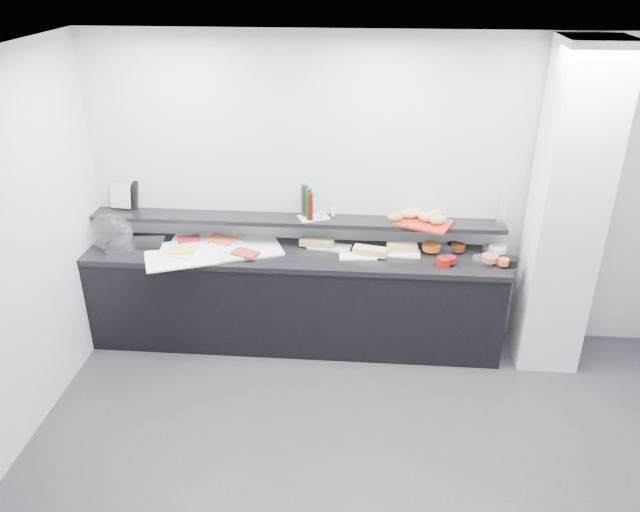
# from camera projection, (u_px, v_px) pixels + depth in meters

# --- Properties ---
(ground) EXTENTS (5.00, 5.00, 0.00)m
(ground) POSITION_uv_depth(u_px,v_px,m) (369.00, 486.00, 4.19)
(ground) COLOR #2D2D30
(ground) RESTS_ON ground
(back_wall) EXTENTS (5.00, 0.02, 2.70)m
(back_wall) POSITION_uv_depth(u_px,v_px,m) (377.00, 194.00, 5.39)
(back_wall) COLOR #B8BBC0
(back_wall) RESTS_ON ground
(ceiling) EXTENTS (5.00, 5.00, 0.00)m
(ceiling) POSITION_uv_depth(u_px,v_px,m) (388.00, 75.00, 3.00)
(ceiling) COLOR white
(ceiling) RESTS_ON back_wall
(column) EXTENTS (0.50, 0.50, 2.70)m
(column) POSITION_uv_depth(u_px,v_px,m) (566.00, 215.00, 4.96)
(column) COLOR silver
(column) RESTS_ON ground
(buffet_cabinet) EXTENTS (3.60, 0.60, 0.85)m
(buffet_cabinet) POSITION_uv_depth(u_px,v_px,m) (295.00, 300.00, 5.58)
(buffet_cabinet) COLOR black
(buffet_cabinet) RESTS_ON ground
(counter_top) EXTENTS (3.62, 0.62, 0.05)m
(counter_top) POSITION_uv_depth(u_px,v_px,m) (294.00, 255.00, 5.38)
(counter_top) COLOR black
(counter_top) RESTS_ON buffet_cabinet
(wall_shelf) EXTENTS (3.60, 0.25, 0.04)m
(wall_shelf) POSITION_uv_depth(u_px,v_px,m) (295.00, 220.00, 5.42)
(wall_shelf) COLOR black
(wall_shelf) RESTS_ON back_wall
(cloche_base) EXTENTS (0.50, 0.37, 0.04)m
(cloche_base) POSITION_uv_depth(u_px,v_px,m) (137.00, 245.00, 5.45)
(cloche_base) COLOR silver
(cloche_base) RESTS_ON counter_top
(cloche_dome) EXTENTS (0.42, 0.30, 0.34)m
(cloche_dome) POSITION_uv_depth(u_px,v_px,m) (110.00, 232.00, 5.45)
(cloche_dome) COLOR silver
(cloche_dome) RESTS_ON cloche_base
(linen_runner) EXTENTS (1.27, 0.94, 0.01)m
(linen_runner) POSITION_uv_depth(u_px,v_px,m) (213.00, 250.00, 5.40)
(linen_runner) COLOR white
(linen_runner) RESTS_ON counter_top
(platter_meat_a) EXTENTS (0.35, 0.24, 0.01)m
(platter_meat_a) POSITION_uv_depth(u_px,v_px,m) (192.00, 239.00, 5.57)
(platter_meat_a) COLOR white
(platter_meat_a) RESTS_ON linen_runner
(food_meat_a) EXTENTS (0.22, 0.18, 0.02)m
(food_meat_a) POSITION_uv_depth(u_px,v_px,m) (189.00, 239.00, 5.53)
(food_meat_a) COLOR maroon
(food_meat_a) RESTS_ON platter_meat_a
(platter_salmon) EXTENTS (0.32, 0.23, 0.01)m
(platter_salmon) POSITION_uv_depth(u_px,v_px,m) (226.00, 240.00, 5.54)
(platter_salmon) COLOR silver
(platter_salmon) RESTS_ON linen_runner
(food_salmon) EXTENTS (0.28, 0.22, 0.02)m
(food_salmon) POSITION_uv_depth(u_px,v_px,m) (221.00, 239.00, 5.52)
(food_salmon) COLOR #CF582A
(food_salmon) RESTS_ON platter_salmon
(platter_cheese) EXTENTS (0.32, 0.25, 0.01)m
(platter_cheese) POSITION_uv_depth(u_px,v_px,m) (180.00, 252.00, 5.32)
(platter_cheese) COLOR white
(platter_cheese) RESTS_ON linen_runner
(food_cheese) EXTENTS (0.23, 0.16, 0.02)m
(food_cheese) POSITION_uv_depth(u_px,v_px,m) (182.00, 250.00, 5.32)
(food_cheese) COLOR #F0CC5D
(food_cheese) RESTS_ON platter_cheese
(platter_meat_b) EXTENTS (0.33, 0.28, 0.01)m
(platter_meat_b) POSITION_uv_depth(u_px,v_px,m) (236.00, 255.00, 5.27)
(platter_meat_b) COLOR silver
(platter_meat_b) RESTS_ON linen_runner
(food_meat_b) EXTENTS (0.25, 0.21, 0.02)m
(food_meat_b) POSITION_uv_depth(u_px,v_px,m) (245.00, 253.00, 5.26)
(food_meat_b) COLOR maroon
(food_meat_b) RESTS_ON platter_meat_b
(sandwich_plate_left) EXTENTS (0.39, 0.21, 0.01)m
(sandwich_plate_left) POSITION_uv_depth(u_px,v_px,m) (330.00, 247.00, 5.45)
(sandwich_plate_left) COLOR silver
(sandwich_plate_left) RESTS_ON counter_top
(sandwich_food_left) EXTENTS (0.30, 0.16, 0.06)m
(sandwich_food_left) POSITION_uv_depth(u_px,v_px,m) (317.00, 242.00, 5.45)
(sandwich_food_left) COLOR tan
(sandwich_food_left) RESTS_ON sandwich_plate_left
(tongs_left) EXTENTS (0.15, 0.06, 0.01)m
(tongs_left) POSITION_uv_depth(u_px,v_px,m) (328.00, 249.00, 5.38)
(tongs_left) COLOR #B8BABF
(tongs_left) RESTS_ON sandwich_plate_left
(sandwich_plate_mid) EXTENTS (0.33, 0.16, 0.01)m
(sandwich_plate_mid) POSITION_uv_depth(u_px,v_px,m) (358.00, 256.00, 5.29)
(sandwich_plate_mid) COLOR white
(sandwich_plate_mid) RESTS_ON counter_top
(sandwich_food_mid) EXTENTS (0.30, 0.17, 0.06)m
(sandwich_food_mid) POSITION_uv_depth(u_px,v_px,m) (370.00, 251.00, 5.29)
(sandwich_food_mid) COLOR tan
(sandwich_food_mid) RESTS_ON sandwich_plate_mid
(tongs_mid) EXTENTS (0.16, 0.01, 0.01)m
(tongs_mid) POSITION_uv_depth(u_px,v_px,m) (371.00, 258.00, 5.24)
(tongs_mid) COLOR silver
(tongs_mid) RESTS_ON sandwich_plate_mid
(sandwich_plate_right) EXTENTS (0.38, 0.17, 0.01)m
(sandwich_plate_right) POSITION_uv_depth(u_px,v_px,m) (398.00, 253.00, 5.35)
(sandwich_plate_right) COLOR white
(sandwich_plate_right) RESTS_ON counter_top
(sandwich_food_right) EXTENTS (0.26, 0.12, 0.06)m
(sandwich_food_right) POSITION_uv_depth(u_px,v_px,m) (402.00, 247.00, 5.36)
(sandwich_food_right) COLOR tan
(sandwich_food_right) RESTS_ON sandwich_plate_right
(tongs_right) EXTENTS (0.16, 0.01, 0.01)m
(tongs_right) POSITION_uv_depth(u_px,v_px,m) (398.00, 253.00, 5.31)
(tongs_right) COLOR silver
(tongs_right) RESTS_ON sandwich_plate_right
(bowl_glass_fruit) EXTENTS (0.19, 0.19, 0.07)m
(bowl_glass_fruit) POSITION_uv_depth(u_px,v_px,m) (445.00, 249.00, 5.35)
(bowl_glass_fruit) COLOR silver
(bowl_glass_fruit) RESTS_ON counter_top
(fill_glass_fruit) EXTENTS (0.20, 0.20, 0.05)m
(fill_glass_fruit) POSITION_uv_depth(u_px,v_px,m) (431.00, 247.00, 5.36)
(fill_glass_fruit) COLOR #CE5A1C
(fill_glass_fruit) RESTS_ON bowl_glass_fruit
(bowl_black_jam) EXTENTS (0.15, 0.15, 0.07)m
(bowl_black_jam) POSITION_uv_depth(u_px,v_px,m) (454.00, 248.00, 5.38)
(bowl_black_jam) COLOR black
(bowl_black_jam) RESTS_ON counter_top
(fill_black_jam) EXTENTS (0.15, 0.15, 0.05)m
(fill_black_jam) POSITION_uv_depth(u_px,v_px,m) (458.00, 247.00, 5.36)
(fill_black_jam) COLOR #531E0B
(fill_black_jam) RESTS_ON bowl_black_jam
(bowl_glass_cream) EXTENTS (0.17, 0.17, 0.07)m
(bowl_glass_cream) POSITION_uv_depth(u_px,v_px,m) (491.00, 250.00, 5.34)
(bowl_glass_cream) COLOR white
(bowl_glass_cream) RESTS_ON counter_top
(fill_glass_cream) EXTENTS (0.16, 0.16, 0.05)m
(fill_glass_cream) POSITION_uv_depth(u_px,v_px,m) (498.00, 249.00, 5.33)
(fill_glass_cream) COLOR white
(fill_glass_cream) RESTS_ON bowl_glass_cream
(bowl_red_jam) EXTENTS (0.15, 0.15, 0.07)m
(bowl_red_jam) POSITION_uv_depth(u_px,v_px,m) (444.00, 262.00, 5.13)
(bowl_red_jam) COLOR maroon
(bowl_red_jam) RESTS_ON counter_top
(fill_red_jam) EXTENTS (0.13, 0.13, 0.05)m
(fill_red_jam) POSITION_uv_depth(u_px,v_px,m) (450.00, 260.00, 5.14)
(fill_red_jam) COLOR #580C0F
(fill_red_jam) RESTS_ON bowl_red_jam
(bowl_glass_salmon) EXTENTS (0.19, 0.19, 0.07)m
(bowl_glass_salmon) POSITION_uv_depth(u_px,v_px,m) (482.00, 262.00, 5.13)
(bowl_glass_salmon) COLOR silver
(bowl_glass_salmon) RESTS_ON counter_top
(fill_glass_salmon) EXTENTS (0.13, 0.13, 0.05)m
(fill_glass_salmon) POSITION_uv_depth(u_px,v_px,m) (490.00, 258.00, 5.17)
(fill_glass_salmon) COLOR #DC5535
(fill_glass_salmon) RESTS_ON bowl_glass_salmon
(bowl_black_fruit) EXTENTS (0.14, 0.14, 0.07)m
(bowl_black_fruit) POSITION_uv_depth(u_px,v_px,m) (511.00, 262.00, 5.13)
(bowl_black_fruit) COLOR black
(bowl_black_fruit) RESTS_ON counter_top
(fill_black_fruit) EXTENTS (0.12, 0.12, 0.05)m
(fill_black_fruit) POSITION_uv_depth(u_px,v_px,m) (504.00, 262.00, 5.11)
(fill_black_fruit) COLOR #CF521C
(fill_black_fruit) RESTS_ON bowl_black_fruit
(framed_print) EXTENTS (0.20, 0.13, 0.26)m
(framed_print) POSITION_uv_depth(u_px,v_px,m) (129.00, 194.00, 5.58)
(framed_print) COLOR black
(framed_print) RESTS_ON wall_shelf
(print_art) EXTENTS (0.19, 0.07, 0.22)m
(print_art) POSITION_uv_depth(u_px,v_px,m) (120.00, 196.00, 5.54)
(print_art) COLOR #D3A698
(print_art) RESTS_ON framed_print
(condiment_tray) EXTENTS (0.30, 0.24, 0.01)m
(condiment_tray) POSITION_uv_depth(u_px,v_px,m) (314.00, 217.00, 5.41)
(condiment_tray) COLOR silver
(condiment_tray) RESTS_ON wall_shelf
(bottle_green_a) EXTENTS (0.07, 0.07, 0.26)m
(bottle_green_a) POSITION_uv_depth(u_px,v_px,m) (309.00, 203.00, 5.34)
(bottle_green_a) COLOR #0F370F
(bottle_green_a) RESTS_ON condiment_tray
(bottle_brown) EXTENTS (0.07, 0.07, 0.24)m
(bottle_brown) POSITION_uv_depth(u_px,v_px,m) (310.00, 206.00, 5.30)
(bottle_brown) COLOR #37110A
(bottle_brown) RESTS_ON condiment_tray
(bottle_green_b) EXTENTS (0.08, 0.08, 0.28)m
(bottle_green_b) POSITION_uv_depth(u_px,v_px,m) (305.00, 200.00, 5.38)
(bottle_green_b) COLOR black
(bottle_green_b) RESTS_ON condiment_tray
(bottle_hot) EXTENTS (0.04, 0.04, 0.18)m
(bottle_hot) POSITION_uv_depth(u_px,v_px,m) (310.00, 208.00, 5.36)
(bottle_hot) COLOR #BB3C0D
(bottle_hot) RESTS_ON condiment_tray
(shaker_salt) EXTENTS (0.04, 0.04, 0.07)m
(shaker_salt) POSITION_uv_depth(u_px,v_px,m) (333.00, 212.00, 5.41)
(shaker_salt) COLOR white
(shaker_salt) RESTS_ON condiment_tray
(shaker_pepper) EXTENTS (0.04, 0.04, 0.07)m
(shaker_pepper) POSITION_uv_depth(u_px,v_px,m) (322.00, 215.00, 5.36)
(shaker_pepper) COLOR silver
(shaker_pepper) RESTS_ON condiment_tray
(bread_tray) EXTENTS (0.54, 0.47, 0.02)m
(bread_tray) POSITION_uv_depth(u_px,v_px,m) (423.00, 223.00, 5.29)
(bread_tray) COLOR #A92612
(bread_tray) RESTS_ON wall_shelf
(bread_roll_nw) EXTENTS (0.16, 0.11, 0.08)m
(bread_roll_nw) POSITION_uv_depth(u_px,v_px,m) (409.00, 214.00, 5.35)
(bread_roll_nw) COLOR tan
(bread_roll_nw) RESTS_ON bread_tray
(bread_roll_n) EXTENTS (0.17, 0.13, 0.08)m
(bread_roll_n) POSITION_uv_depth(u_px,v_px,m) (416.00, 212.00, 5.37)
(bread_roll_n) COLOR tan
(bread_roll_n) RESTS_ON bread_tray
(bread_roll_ne) EXTENTS (0.16, 0.13, 0.08)m
(bread_roll_ne) POSITION_uv_depth(u_px,v_px,m) (436.00, 214.00, 5.34)
(bread_roll_ne) COLOR tan
(bread_roll_ne) RESTS_ON bread_tray
(bread_roll_sw) EXTENTS (0.16, 0.13, 0.08)m
(bread_roll_sw) POSITION_uv_depth(u_px,v_px,m) (395.00, 217.00, 5.28)
(bread_roll_sw) COLOR #AF7E43
(bread_roll_sw) RESTS_ON bread_tray
(bread_roll_se) EXTENTS (0.17, 0.15, 0.08)m
(bread_roll_se) POSITION_uv_depth(u_px,v_px,m) (438.00, 220.00, 5.22)
(bread_roll_se) COLOR #BB8A47
(bread_roll_se) RESTS_ON bread_tray
(bread_roll_midw) EXTENTS (0.16, 0.14, 0.08)m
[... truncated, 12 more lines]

